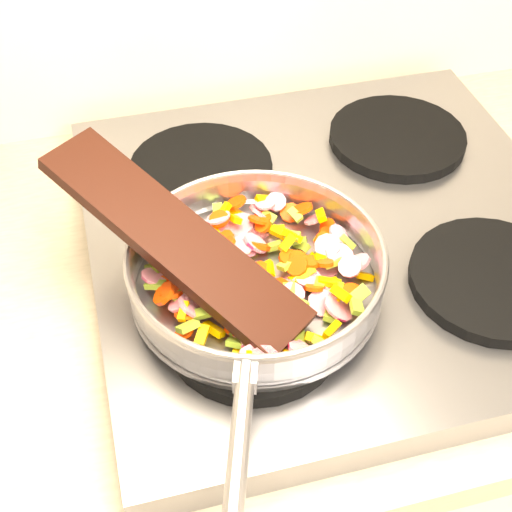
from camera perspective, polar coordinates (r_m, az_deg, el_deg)
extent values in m
cube|color=#939399|center=(0.90, 6.23, 1.61)|extent=(0.60, 0.60, 0.04)
cylinder|color=black|center=(0.76, -0.16, -5.77)|extent=(0.19, 0.19, 0.02)
cylinder|color=black|center=(0.85, 18.45, -1.75)|extent=(0.19, 0.19, 0.02)
cylinder|color=black|center=(0.96, -4.42, 6.97)|extent=(0.19, 0.19, 0.02)
cylinder|color=black|center=(1.03, 11.23, 9.30)|extent=(0.19, 0.19, 0.02)
cylinder|color=#9E9EA5|center=(0.78, 0.00, -2.37)|extent=(0.28, 0.28, 0.01)
torus|color=#9E9EA5|center=(0.76, 0.00, -0.98)|extent=(0.32, 0.32, 0.05)
torus|color=#9E9EA5|center=(0.75, 0.00, 0.22)|extent=(0.28, 0.28, 0.01)
cylinder|color=#9E9EA5|center=(0.61, -1.45, -15.84)|extent=(0.08, 0.19, 0.02)
cube|color=#9E9EA5|center=(0.66, -0.83, -9.48)|extent=(0.03, 0.04, 0.02)
cylinder|color=#FC3B04|center=(0.77, 0.53, -1.27)|extent=(0.03, 0.03, 0.02)
cube|color=#F3A800|center=(0.79, 5.47, -0.35)|extent=(0.03, 0.02, 0.02)
cube|color=#F3A800|center=(0.71, -1.65, -8.31)|extent=(0.02, 0.02, 0.01)
cylinder|color=#FC3B04|center=(0.81, -6.22, 1.67)|extent=(0.02, 0.02, 0.01)
cylinder|color=#FC3B04|center=(0.73, -5.77, -4.78)|extent=(0.03, 0.03, 0.02)
cylinder|color=#CB133E|center=(0.84, 0.31, 2.16)|extent=(0.03, 0.04, 0.02)
cylinder|color=#CB133E|center=(0.79, 8.18, -0.55)|extent=(0.04, 0.04, 0.02)
cube|color=#F3A800|center=(0.74, -3.62, -4.26)|extent=(0.02, 0.02, 0.01)
cylinder|color=#CB133E|center=(0.75, -4.26, -2.76)|extent=(0.03, 0.04, 0.03)
cube|color=#F3A800|center=(0.83, -5.45, 2.34)|extent=(0.02, 0.02, 0.02)
cylinder|color=#CB133E|center=(0.85, 0.51, 3.43)|extent=(0.04, 0.05, 0.03)
cube|color=#8BAD2A|center=(0.71, -5.47, -5.65)|extent=(0.03, 0.02, 0.02)
cylinder|color=#CB133E|center=(0.77, -8.18, -1.63)|extent=(0.04, 0.04, 0.01)
cube|color=#8BAD2A|center=(0.84, 0.99, 3.11)|extent=(0.02, 0.02, 0.01)
cylinder|color=#FC3B04|center=(0.84, 3.67, 3.77)|extent=(0.03, 0.03, 0.02)
cube|color=#8BAD2A|center=(0.73, -1.60, -5.95)|extent=(0.02, 0.02, 0.02)
cylinder|color=#FC3B04|center=(0.77, 1.83, -2.77)|extent=(0.04, 0.04, 0.03)
cylinder|color=#FC3B04|center=(0.77, 3.33, -0.80)|extent=(0.03, 0.03, 0.02)
cylinder|color=#FC3B04|center=(0.77, 0.28, -2.11)|extent=(0.03, 0.03, 0.02)
cube|color=#F3A800|center=(0.72, 6.09, -5.88)|extent=(0.02, 0.02, 0.01)
cylinder|color=#CB133E|center=(0.73, 2.20, -6.20)|extent=(0.04, 0.04, 0.02)
cylinder|color=#FC3B04|center=(0.75, 0.63, -4.33)|extent=(0.03, 0.03, 0.02)
cylinder|color=#CB133E|center=(0.81, -0.71, 0.87)|extent=(0.04, 0.04, 0.02)
cube|color=#8BAD2A|center=(0.71, -1.42, -7.01)|extent=(0.03, 0.02, 0.01)
cube|color=#8BAD2A|center=(0.74, 3.45, -3.80)|extent=(0.02, 0.02, 0.01)
cube|color=#F3A800|center=(0.73, 4.85, -6.69)|extent=(0.03, 0.02, 0.02)
cube|color=#F3A800|center=(0.80, -4.17, 1.14)|extent=(0.02, 0.02, 0.01)
cylinder|color=#CB133E|center=(0.78, 2.77, -1.64)|extent=(0.04, 0.04, 0.03)
cube|color=#F3A800|center=(0.80, 2.92, 1.65)|extent=(0.03, 0.02, 0.02)
cylinder|color=#FC3B04|center=(0.78, -5.55, -1.10)|extent=(0.03, 0.03, 0.02)
cube|color=#8BAD2A|center=(0.79, 6.22, -0.53)|extent=(0.02, 0.02, 0.02)
cube|color=#8BAD2A|center=(0.70, -0.81, -8.68)|extent=(0.02, 0.02, 0.01)
cylinder|color=#CB133E|center=(0.75, -4.12, -4.27)|extent=(0.04, 0.03, 0.02)
cube|color=#F3A800|center=(0.80, -7.13, -0.22)|extent=(0.02, 0.02, 0.01)
cube|color=#F3A800|center=(0.80, -6.82, 0.16)|extent=(0.03, 0.02, 0.02)
cylinder|color=#CB133E|center=(0.79, -1.27, 0.82)|extent=(0.04, 0.04, 0.01)
cylinder|color=#CB133E|center=(0.77, 7.52, -0.82)|extent=(0.04, 0.04, 0.02)
cube|color=#8BAD2A|center=(0.74, -6.03, -3.49)|extent=(0.02, 0.02, 0.02)
cylinder|color=#CB133E|center=(0.71, -0.27, -6.08)|extent=(0.03, 0.04, 0.03)
cylinder|color=#FC3B04|center=(0.83, -4.66, 1.93)|extent=(0.04, 0.04, 0.02)
cube|color=#F3A800|center=(0.77, 5.88, -2.12)|extent=(0.03, 0.02, 0.01)
cylinder|color=#FC3B04|center=(0.83, 5.73, 1.60)|extent=(0.02, 0.03, 0.02)
cube|color=#8BAD2A|center=(0.70, -1.32, -8.73)|extent=(0.02, 0.02, 0.01)
cylinder|color=#CB133E|center=(0.83, -1.26, 2.52)|extent=(0.05, 0.05, 0.01)
cube|color=#8BAD2A|center=(0.72, 3.43, -6.58)|extent=(0.02, 0.02, 0.02)
cube|color=#8BAD2A|center=(0.82, 3.70, 0.76)|extent=(0.02, 0.03, 0.02)
cube|color=#F3A800|center=(0.70, -0.02, -8.08)|extent=(0.02, 0.01, 0.02)
cylinder|color=#FC3B04|center=(0.83, -2.19, 1.49)|extent=(0.04, 0.04, 0.01)
cylinder|color=#CB133E|center=(0.77, 4.18, -1.76)|extent=(0.04, 0.04, 0.01)
cylinder|color=#FC3B04|center=(0.81, 0.24, 0.88)|extent=(0.04, 0.04, 0.02)
cube|color=#F3A800|center=(0.79, 8.64, -1.59)|extent=(0.02, 0.01, 0.02)
cylinder|color=#CB133E|center=(0.82, -6.63, 0.83)|extent=(0.04, 0.05, 0.02)
cube|color=#F3A800|center=(0.76, 6.67, -2.94)|extent=(0.02, 0.02, 0.02)
cylinder|color=#FC3B04|center=(0.81, -5.57, 0.25)|extent=(0.03, 0.03, 0.01)
cylinder|color=#CB133E|center=(0.83, -2.90, 2.18)|extent=(0.04, 0.04, 0.01)
cylinder|color=#FC3B04|center=(0.82, 0.54, 2.48)|extent=(0.02, 0.03, 0.02)
cylinder|color=#CB133E|center=(0.73, -5.18, -4.03)|extent=(0.03, 0.04, 0.03)
cube|color=#F3A800|center=(0.80, 4.93, -0.36)|extent=(0.02, 0.02, 0.02)
cylinder|color=#CB133E|center=(0.83, -6.01, 2.95)|extent=(0.03, 0.04, 0.02)
cube|color=#F3A800|center=(0.78, -1.06, -1.52)|extent=(0.02, 0.01, 0.02)
cylinder|color=#CB133E|center=(0.81, -1.48, 0.94)|extent=(0.04, 0.04, 0.03)
cube|color=#8BAD2A|center=(0.82, -4.55, 1.76)|extent=(0.02, 0.02, 0.02)
cube|color=#F3A800|center=(0.72, -4.35, -6.37)|extent=(0.02, 0.03, 0.01)
cylinder|color=#FC3B04|center=(0.85, 2.78, 3.48)|extent=(0.04, 0.04, 0.02)
cube|color=#8BAD2A|center=(0.85, -3.08, 3.70)|extent=(0.01, 0.02, 0.01)
cube|color=#8BAD2A|center=(0.72, 2.31, -6.12)|extent=(0.03, 0.02, 0.02)
cylinder|color=#CB133E|center=(0.71, -0.32, -7.27)|extent=(0.03, 0.03, 0.02)
cylinder|color=#FC3B04|center=(0.73, -5.79, -6.11)|extent=(0.03, 0.03, 0.02)
cylinder|color=#CB133E|center=(0.69, 0.71, -8.33)|extent=(0.04, 0.03, 0.03)
cylinder|color=#CB133E|center=(0.82, -3.93, 0.94)|extent=(0.03, 0.04, 0.03)
cube|color=#8BAD2A|center=(0.79, -8.00, -1.34)|extent=(0.02, 0.02, 0.01)
cube|color=#8BAD2A|center=(0.82, 3.45, 1.21)|extent=(0.02, 0.02, 0.02)
cube|color=#F3A800|center=(0.72, 0.60, -5.45)|extent=(0.02, 0.01, 0.01)
cube|color=#8BAD2A|center=(0.74, 8.06, -4.09)|extent=(0.02, 0.02, 0.01)
cube|color=#F3A800|center=(0.83, 5.23, 3.26)|extent=(0.02, 0.02, 0.02)
cube|color=#8BAD2A|center=(0.75, 5.94, -4.79)|extent=(0.02, 0.02, 0.01)
cylinder|color=#FC3B04|center=(0.81, -2.43, 1.43)|extent=(0.03, 0.03, 0.02)
cylinder|color=#CB133E|center=(0.70, 3.90, -7.64)|extent=(0.04, 0.05, 0.03)
cube|color=#F3A800|center=(0.72, 2.57, -6.53)|extent=(0.02, 0.02, 0.01)
cylinder|color=#CB133E|center=(0.82, 6.64, 1.75)|extent=(0.03, 0.04, 0.02)
cube|color=#F3A800|center=(0.79, 2.49, 1.03)|extent=(0.02, 0.02, 0.01)
cylinder|color=#CB133E|center=(0.75, 6.60, -4.19)|extent=(0.04, 0.04, 0.02)
cylinder|color=#CB133E|center=(0.81, -0.02, 1.05)|extent=(0.04, 0.04, 0.03)
cube|color=#8BAD2A|center=(0.82, 5.34, 1.25)|extent=(0.02, 0.02, 0.02)
cylinder|color=#FC3B04|center=(0.73, -0.38, -3.61)|extent=(0.03, 0.04, 0.03)
cylinder|color=#FC3B04|center=(0.75, -6.79, -2.99)|extent=(0.03, 0.03, 0.02)
cylinder|color=#CB133E|center=(0.80, -3.43, 0.45)|extent=(0.04, 0.03, 0.01)
cube|color=#F3A800|center=(0.85, -1.57, 3.46)|extent=(0.02, 0.02, 0.01)
cube|color=#F3A800|center=(0.83, -1.66, 2.96)|extent=(0.01, 0.02, 0.02)
cylinder|color=#FC3B04|center=(0.73, -1.78, -5.85)|extent=(0.03, 0.03, 0.01)
cube|color=#8BAD2A|center=(0.82, 7.28, 1.04)|extent=(0.02, 0.02, 0.02)
cube|color=#8BAD2A|center=(0.75, 2.66, -2.78)|extent=(0.02, 0.02, 0.01)
cube|color=#8BAD2A|center=(0.70, -2.10, -8.28)|extent=(0.02, 0.02, 0.01)
cylinder|color=#CB133E|center=(0.80, 5.64, -1.09)|extent=(0.03, 0.03, 0.01)
cylinder|color=#FC3B04|center=(0.81, -7.41, 1.19)|extent=(0.03, 0.04, 0.03)
cube|color=#F3A800|center=(0.78, 1.09, -1.05)|extent=(0.01, 0.02, 0.01)
cube|color=#F3A800|center=(0.75, 6.80, -3.00)|extent=(0.02, 0.03, 0.02)
cube|color=#8BAD2A|center=(0.72, -4.18, -4.55)|extent=(0.02, 0.02, 0.01)
cylinder|color=#FC3B04|center=(0.75, -5.18, -3.60)|extent=(0.04, 0.04, 0.01)
cylinder|color=#CB133E|center=(0.77, 1.90, -3.21)|extent=(0.04, 0.04, 0.01)
cylinder|color=#FC3B04|center=(0.78, 3.57, -2.14)|extent=(0.02, 0.02, 0.02)
cube|color=#8BAD2A|center=(0.81, -3.21, 0.29)|extent=(0.02, 0.02, 0.02)
cylinder|color=#FC3B04|center=(0.84, 5.75, 2.42)|extent=(0.02, 0.03, 0.02)
cylinder|color=#FC3B04|center=(0.73, -0.65, -3.82)|extent=(0.03, 0.03, 0.02)
cylinder|color=#CB133E|center=(0.80, -2.87, 0.14)|extent=(0.04, 0.04, 0.01)
cube|color=#F3A800|center=(0.82, -3.21, 1.69)|extent=(0.02, 0.02, 0.01)
cube|color=#F3A800|center=(0.78, 3.31, -1.70)|extent=(0.02, 0.02, 0.01)
cube|color=#8BAD2A|center=(0.81, 1.48, 0.80)|extent=(0.02, 0.02, 0.02)
cylinder|color=#FC3B04|center=(0.81, 5.59, 1.00)|extent=(0.04, 0.04, 0.02)
cube|color=#8BAD2A|center=(0.81, 2.94, 1.56)|extent=(0.02, 0.02, 0.01)
cube|color=#F3A800|center=(0.70, 0.46, -8.95)|extent=(0.02, 0.02, 0.01)
cylinder|color=#CB133E|center=(0.71, 3.06, -7.47)|extent=(0.04, 0.04, 0.01)
cylinder|color=#FC3B04|center=(0.83, 0.26, 2.88)|extent=(0.03, 0.03, 0.02)
cylinder|color=#CB133E|center=(0.72, 2.17, -8.29)|extent=(0.04, 0.03, 0.02)
cube|color=#8BAD2A|center=(0.77, 5.12, -2.10)|extent=(0.02, 0.02, 0.01)
cylinder|color=#CB133E|center=(0.83, -2.87, 1.89)|extent=(0.04, 0.04, 0.02)
cylinder|color=#CB133E|center=(0.79, -4.90, -0.70)|extent=(0.05, 0.05, 0.02)
cube|color=#8BAD2A|center=(0.79, 3.82, -1.36)|extent=(0.02, 0.01, 0.01)
cylinder|color=#CB133E|center=(0.69, -0.28, -8.34)|extent=(0.04, 0.03, 0.03)
cylinder|color=#CB133E|center=(0.79, 5.71, 0.81)|extent=(0.04, 0.03, 0.02)
cylinder|color=#FC3B04|center=(0.79, 3.40, -0.31)|extent=(0.03, 0.03, 0.02)
cylinder|color=#CB133E|center=(0.84, 4.68, 2.96)|extent=(0.03, 0.03, 0.02)
cylinder|color=#FC3B04|center=(0.79, 2.72, -0.20)|extent=(0.03, 0.03, 0.01)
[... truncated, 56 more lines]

